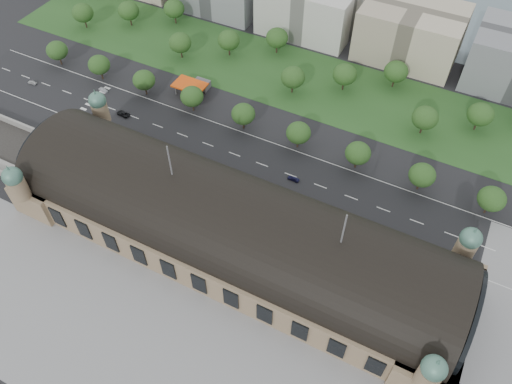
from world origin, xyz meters
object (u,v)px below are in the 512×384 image
at_px(bus_east, 371,228).
at_px(traffic_car_0, 32,82).
at_px(parked_car_4, 181,161).
at_px(petrol_station, 196,85).
at_px(parked_car_5, 197,167).
at_px(traffic_car_2, 123,114).
at_px(parked_car_0, 100,136).
at_px(parked_car_1, 102,130).
at_px(parked_car_2, 121,137).
at_px(parked_car_3, 143,155).
at_px(bus_mid, 328,212).
at_px(bus_west, 263,187).
at_px(traffic_car_1, 103,90).
at_px(traffic_car_4, 293,179).
at_px(parked_car_6, 220,180).

bearing_deg(bus_east, traffic_car_0, 92.74).
bearing_deg(parked_car_4, petrol_station, -176.89).
xyz_separation_m(petrol_station, parked_car_5, (25.06, -40.28, -2.29)).
bearing_deg(traffic_car_2, parked_car_4, 76.79).
bearing_deg(parked_car_0, bus_east, 59.49).
relative_size(parked_car_0, bus_east, 0.35).
distance_m(traffic_car_0, parked_car_0, 51.05).
distance_m(parked_car_1, parked_car_2, 9.03).
bearing_deg(parked_car_5, parked_car_1, -129.61).
relative_size(parked_car_3, bus_mid, 0.36).
bearing_deg(parked_car_2, parked_car_3, 48.59).
relative_size(parked_car_4, bus_west, 0.39).
height_order(petrol_station, parked_car_5, petrol_station).
distance_m(traffic_car_2, bus_west, 71.15).
bearing_deg(traffic_car_2, parked_car_0, 5.49).
xyz_separation_m(traffic_car_1, bus_west, (87.88, -18.83, 0.80)).
xyz_separation_m(traffic_car_2, parked_car_5, (43.71, -11.97, -0.17)).
distance_m(parked_car_0, bus_west, 70.49).
xyz_separation_m(traffic_car_4, bus_east, (32.93, -9.25, 0.86)).
distance_m(traffic_car_0, parked_car_3, 71.99).
xyz_separation_m(parked_car_0, parked_car_5, (43.57, 3.20, -0.02)).
distance_m(parked_car_6, bus_east, 56.93).
relative_size(traffic_car_4, parked_car_6, 0.82).
relative_size(petrol_station, parked_car_1, 2.36).
height_order(traffic_car_4, parked_car_2, traffic_car_4).
relative_size(parked_car_4, parked_car_5, 0.90).
bearing_deg(parked_car_2, parked_car_6, 62.76).
xyz_separation_m(traffic_car_0, parked_car_0, (49.12, -13.89, -0.05)).
distance_m(parked_car_1, parked_car_4, 37.81).
xyz_separation_m(traffic_car_1, parked_car_4, (53.97, -20.83, -0.01)).
distance_m(parked_car_0, parked_car_5, 43.69).
relative_size(parked_car_3, bus_east, 0.37).
bearing_deg(parked_car_1, parked_car_3, 53.35).
bearing_deg(bus_west, traffic_car_2, 78.23).
height_order(parked_car_0, bus_west, bus_west).
distance_m(parked_car_3, parked_car_4, 15.56).
bearing_deg(bus_west, parked_car_0, 90.52).
relative_size(petrol_station, parked_car_3, 3.27).
relative_size(parked_car_4, bus_east, 0.36).
distance_m(petrol_station, parked_car_1, 45.00).
bearing_deg(parked_car_6, bus_east, 56.41).
height_order(parked_car_2, parked_car_6, parked_car_6).
bearing_deg(parked_car_6, bus_west, 65.75).
height_order(petrol_station, bus_east, petrol_station).
bearing_deg(traffic_car_4, traffic_car_0, -88.22).
bearing_deg(parked_car_6, parked_car_2, -129.35).
relative_size(petrol_station, parked_car_5, 2.95).
height_order(petrol_station, parked_car_3, petrol_station).
distance_m(petrol_station, bus_west, 64.42).
bearing_deg(bus_east, parked_car_3, 99.66).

